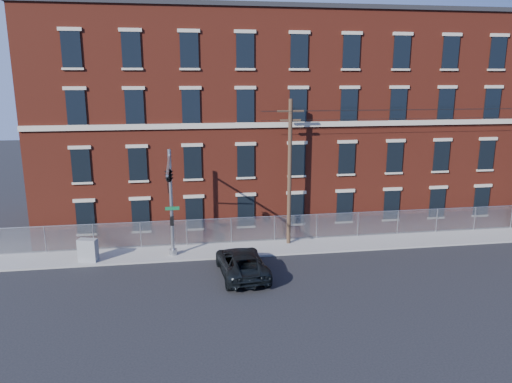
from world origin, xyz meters
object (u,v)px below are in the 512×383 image
object	(u,v)px
traffic_signal_mast	(170,184)
utility_cabinet	(88,250)
pickup_truck	(242,263)
utility_pole_near	(290,170)

from	to	relation	value
traffic_signal_mast	utility_cabinet	xyz separation A→B (m)	(-5.31, 2.02, -4.54)
traffic_signal_mast	utility_cabinet	size ratio (longest dim) A/B	4.80
traffic_signal_mast	utility_cabinet	world-z (taller)	traffic_signal_mast
utility_cabinet	pickup_truck	bearing A→B (deg)	-5.24
traffic_signal_mast	utility_cabinet	distance (m)	7.27
utility_cabinet	utility_pole_near	bearing A→B (deg)	20.94
utility_pole_near	utility_cabinet	size ratio (longest dim) A/B	6.86
utility_pole_near	pickup_truck	xyz separation A→B (m)	(-3.94, -4.84, -4.56)
traffic_signal_mast	pickup_truck	bearing A→B (deg)	-19.31
utility_pole_near	utility_cabinet	bearing A→B (deg)	-173.99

